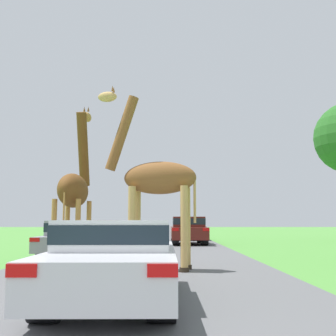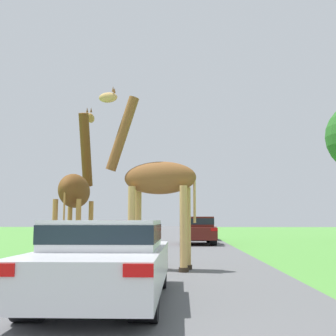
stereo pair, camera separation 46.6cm
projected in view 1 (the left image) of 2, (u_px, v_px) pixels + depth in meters
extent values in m
cube|color=#5B5B5E|center=(156.00, 238.00, 30.94)|extent=(7.53, 120.00, 0.00)
cylinder|color=tan|center=(132.00, 228.00, 11.26)|extent=(0.20, 0.20, 2.25)
cylinder|color=#2D2319|center=(131.00, 269.00, 11.13)|extent=(0.26, 0.26, 0.12)
cylinder|color=tan|center=(137.00, 228.00, 11.89)|extent=(0.20, 0.20, 2.25)
cylinder|color=#2D2319|center=(137.00, 266.00, 11.76)|extent=(0.26, 0.26, 0.12)
cylinder|color=tan|center=(184.00, 228.00, 11.05)|extent=(0.20, 0.20, 2.25)
cylinder|color=#2D2319|center=(184.00, 270.00, 10.92)|extent=(0.26, 0.26, 0.12)
cylinder|color=tan|center=(187.00, 228.00, 11.68)|extent=(0.20, 0.20, 2.25)
cylinder|color=#2D2319|center=(187.00, 267.00, 11.55)|extent=(0.26, 0.26, 0.12)
ellipsoid|color=brown|center=(160.00, 178.00, 11.64)|extent=(2.12, 1.07, 0.91)
cylinder|color=brown|center=(122.00, 133.00, 11.97)|extent=(0.99, 0.44, 2.18)
ellipsoid|color=tan|center=(107.00, 97.00, 12.17)|extent=(0.59, 0.33, 0.30)
cylinder|color=tan|center=(195.00, 200.00, 11.42)|extent=(0.07, 0.07, 1.24)
cone|color=brown|center=(112.00, 88.00, 12.11)|extent=(0.07, 0.07, 0.16)
cone|color=brown|center=(114.00, 90.00, 12.24)|extent=(0.07, 0.07, 0.16)
cylinder|color=#B77F3D|center=(67.00, 233.00, 12.47)|extent=(0.14, 0.14, 1.91)
cylinder|color=#2D2319|center=(66.00, 265.00, 12.35)|extent=(0.18, 0.18, 0.08)
cylinder|color=#B77F3D|center=(89.00, 233.00, 12.45)|extent=(0.14, 0.14, 1.91)
cylinder|color=#2D2319|center=(88.00, 265.00, 12.33)|extent=(0.18, 0.18, 0.08)
cylinder|color=#B77F3D|center=(54.00, 235.00, 11.15)|extent=(0.14, 0.14, 1.91)
cylinder|color=#2D2319|center=(52.00, 270.00, 11.04)|extent=(0.18, 0.18, 0.08)
cylinder|color=#B77F3D|center=(78.00, 235.00, 11.13)|extent=(0.14, 0.14, 1.91)
cylinder|color=#2D2319|center=(77.00, 270.00, 11.02)|extent=(0.18, 0.18, 0.08)
ellipsoid|color=brown|center=(73.00, 191.00, 11.95)|extent=(0.83, 1.92, 0.97)
cylinder|color=brown|center=(83.00, 149.00, 13.18)|extent=(0.35, 1.02, 2.31)
ellipsoid|color=#B77F3D|center=(87.00, 117.00, 13.79)|extent=(0.26, 0.57, 0.30)
cylinder|color=#B77F3D|center=(64.00, 208.00, 10.99)|extent=(0.05, 0.05, 1.05)
cone|color=brown|center=(84.00, 109.00, 13.65)|extent=(0.07, 0.07, 0.16)
cone|color=brown|center=(88.00, 109.00, 13.64)|extent=(0.07, 0.07, 0.16)
cube|color=silver|center=(116.00, 267.00, 7.00)|extent=(1.92, 4.72, 0.61)
cube|color=silver|center=(117.00, 234.00, 7.07)|extent=(1.73, 2.12, 0.47)
cube|color=#19232D|center=(117.00, 233.00, 7.07)|extent=(1.75, 2.14, 0.28)
cube|color=red|center=(21.00, 271.00, 4.68)|extent=(0.35, 0.03, 0.15)
cube|color=red|center=(163.00, 271.00, 4.69)|extent=(0.35, 0.03, 0.15)
cylinder|color=black|center=(86.00, 272.00, 8.37)|extent=(0.38, 0.61, 0.61)
cylinder|color=black|center=(163.00, 272.00, 8.38)|extent=(0.38, 0.61, 0.61)
cylinder|color=black|center=(46.00, 299.00, 5.56)|extent=(0.38, 0.61, 0.61)
cylinder|color=black|center=(162.00, 299.00, 5.57)|extent=(0.38, 0.61, 0.61)
cube|color=silver|center=(189.00, 231.00, 29.06)|extent=(1.96, 4.27, 0.67)
cube|color=silver|center=(189.00, 223.00, 29.13)|extent=(1.76, 1.92, 0.45)
cube|color=#19232D|center=(189.00, 222.00, 29.13)|extent=(1.78, 1.94, 0.27)
cube|color=red|center=(179.00, 228.00, 26.95)|extent=(0.35, 0.03, 0.16)
cube|color=red|center=(204.00, 228.00, 26.97)|extent=(0.35, 0.03, 0.16)
cylinder|color=black|center=(178.00, 234.00, 30.29)|extent=(0.39, 0.63, 0.63)
cylinder|color=black|center=(199.00, 234.00, 30.30)|extent=(0.39, 0.63, 0.63)
cylinder|color=black|center=(179.00, 236.00, 27.75)|extent=(0.39, 0.63, 0.63)
cylinder|color=black|center=(202.00, 236.00, 27.76)|extent=(0.39, 0.63, 0.63)
cube|color=maroon|center=(104.00, 232.00, 25.28)|extent=(1.76, 4.48, 0.59)
cube|color=maroon|center=(104.00, 224.00, 25.35)|extent=(1.58, 2.02, 0.44)
cube|color=#19232D|center=(104.00, 223.00, 25.35)|extent=(1.60, 2.04, 0.26)
cube|color=red|center=(85.00, 230.00, 23.07)|extent=(0.32, 0.03, 0.14)
cube|color=red|center=(111.00, 230.00, 23.08)|extent=(0.32, 0.03, 0.14)
cylinder|color=black|center=(96.00, 236.00, 26.58)|extent=(0.35, 0.72, 0.72)
cylinder|color=black|center=(118.00, 236.00, 26.59)|extent=(0.35, 0.72, 0.72)
cylinder|color=black|center=(88.00, 237.00, 23.91)|extent=(0.35, 0.72, 0.72)
cylinder|color=black|center=(113.00, 237.00, 23.92)|extent=(0.35, 0.72, 0.72)
cube|color=#561914|center=(189.00, 233.00, 23.57)|extent=(1.94, 4.02, 0.65)
cube|color=#561914|center=(188.00, 222.00, 23.65)|extent=(1.74, 1.81, 0.57)
cube|color=#19232D|center=(188.00, 221.00, 23.65)|extent=(1.76, 1.83, 0.34)
cube|color=red|center=(175.00, 230.00, 21.59)|extent=(0.35, 0.03, 0.16)
cube|color=red|center=(206.00, 230.00, 21.60)|extent=(0.35, 0.03, 0.16)
cylinder|color=black|center=(174.00, 237.00, 24.73)|extent=(0.39, 0.71, 0.71)
cylinder|color=black|center=(201.00, 237.00, 24.74)|extent=(0.39, 0.71, 0.71)
cylinder|color=black|center=(175.00, 239.00, 22.34)|extent=(0.39, 0.71, 0.71)
cylinder|color=black|center=(204.00, 239.00, 22.35)|extent=(0.39, 0.71, 0.71)
cube|color=gray|center=(73.00, 242.00, 16.06)|extent=(1.85, 4.63, 0.53)
cube|color=gray|center=(73.00, 228.00, 16.12)|extent=(1.66, 2.08, 0.54)
cube|color=#19232D|center=(73.00, 227.00, 16.12)|extent=(1.68, 2.10, 0.32)
cube|color=red|center=(34.00, 240.00, 13.77)|extent=(0.33, 0.03, 0.13)
cube|color=red|center=(81.00, 240.00, 13.78)|extent=(0.33, 0.03, 0.13)
cylinder|color=black|center=(62.00, 246.00, 17.40)|extent=(0.37, 0.57, 0.57)
cylinder|color=black|center=(98.00, 246.00, 17.41)|extent=(0.37, 0.57, 0.57)
cylinder|color=black|center=(43.00, 251.00, 14.64)|extent=(0.37, 0.57, 0.57)
cylinder|color=black|center=(85.00, 251.00, 14.66)|extent=(0.37, 0.57, 0.57)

